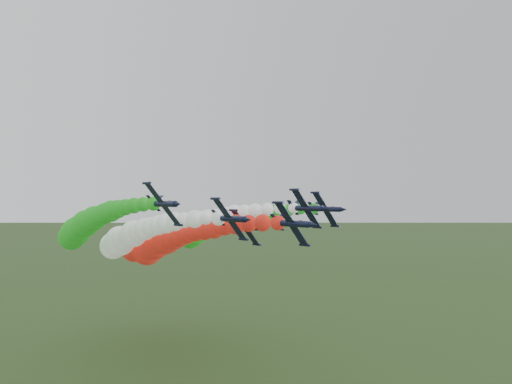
# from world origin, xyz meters

# --- Properties ---
(jet_lead) EXTENTS (14.83, 80.29, 18.87)m
(jet_lead) POSITION_xyz_m (7.04, 39.40, 32.56)
(jet_lead) COLOR black
(jet_lead) RESTS_ON ground
(jet_inner_left) EXTENTS (14.24, 79.70, 18.28)m
(jet_inner_left) POSITION_xyz_m (0.94, 49.34, 33.39)
(jet_inner_left) COLOR black
(jet_inner_left) RESTS_ON ground
(jet_inner_right) EXTENTS (14.29, 79.75, 18.33)m
(jet_inner_right) POSITION_xyz_m (17.86, 46.69, 35.18)
(jet_inner_right) COLOR black
(jet_inner_right) RESTS_ON ground
(jet_outer_left) EXTENTS (14.15, 79.61, 18.18)m
(jet_outer_left) POSITION_xyz_m (-9.38, 55.46, 36.30)
(jet_outer_left) COLOR black
(jet_outer_left) RESTS_ON ground
(jet_outer_right) EXTENTS (14.47, 79.93, 18.51)m
(jet_outer_right) POSITION_xyz_m (29.82, 52.71, 34.79)
(jet_outer_right) COLOR black
(jet_outer_right) RESTS_ON ground
(jet_trail) EXTENTS (14.66, 80.12, 18.70)m
(jet_trail) POSITION_xyz_m (13.00, 61.03, 30.85)
(jet_trail) COLOR black
(jet_trail) RESTS_ON ground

